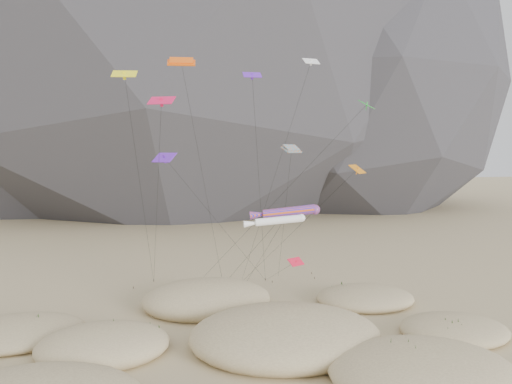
# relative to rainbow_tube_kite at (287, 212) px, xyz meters

# --- Properties ---
(ground) EXTENTS (500.00, 500.00, 0.00)m
(ground) POSITION_rel_rainbow_tube_kite_xyz_m (-3.77, -9.47, -10.95)
(ground) COLOR #CCB789
(ground) RESTS_ON ground
(dunes) EXTENTS (50.31, 38.04, 4.12)m
(dunes) POSITION_rel_rainbow_tube_kite_xyz_m (-6.53, -6.91, -10.20)
(dunes) COLOR #CCB789
(dunes) RESTS_ON ground
(dune_grass) EXTENTS (39.77, 28.95, 1.49)m
(dune_grass) POSITION_rel_rainbow_tube_kite_xyz_m (-4.18, -6.57, -10.12)
(dune_grass) COLOR black
(dune_grass) RESTS_ON ground
(kite_stakes) EXTENTS (24.12, 7.68, 0.30)m
(kite_stakes) POSITION_rel_rainbow_tube_kite_xyz_m (-2.09, 14.96, -10.80)
(kite_stakes) COLOR #3F2D1E
(kite_stakes) RESTS_ON ground
(rainbow_tube_kite) EXTENTS (7.00, 13.17, 11.74)m
(rainbow_tube_kite) POSITION_rel_rainbow_tube_kite_xyz_m (0.00, 0.00, 0.00)
(rainbow_tube_kite) COLOR #E85918
(rainbow_tube_kite) RESTS_ON ground
(white_tube_kite) EXTENTS (6.04, 16.62, 10.96)m
(white_tube_kite) POSITION_rel_rainbow_tube_kite_xyz_m (-1.55, -1.62, -0.60)
(white_tube_kite) COLOR white
(white_tube_kite) RESTS_ON ground
(orange_parafoil) EXTENTS (7.63, 13.11, 26.58)m
(orange_parafoil) POSITION_rel_rainbow_tube_kite_xyz_m (-9.74, 4.74, 14.81)
(orange_parafoil) COLOR #E4510C
(orange_parafoil) RESTS_ON ground
(multi_parafoil) EXTENTS (4.02, 15.40, 17.72)m
(multi_parafoil) POSITION_rel_rainbow_tube_kite_xyz_m (1.50, 3.24, 6.11)
(multi_parafoil) COLOR orange
(multi_parafoil) RESTS_ON ground
(delta_kites) EXTENTS (29.09, 22.09, 27.00)m
(delta_kites) POSITION_rel_rainbow_tube_kite_xyz_m (-2.15, 2.26, 8.06)
(delta_kites) COLOR orange
(delta_kites) RESTS_ON ground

